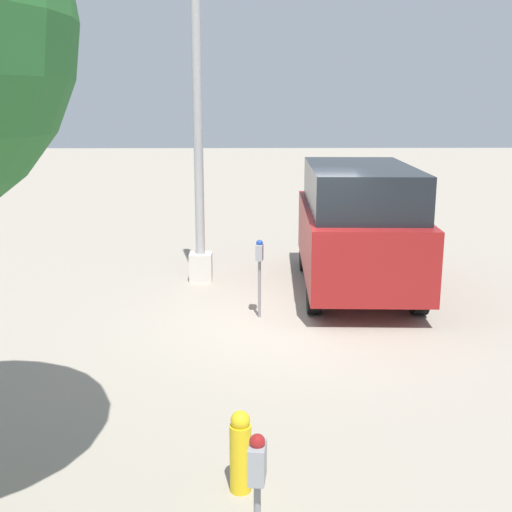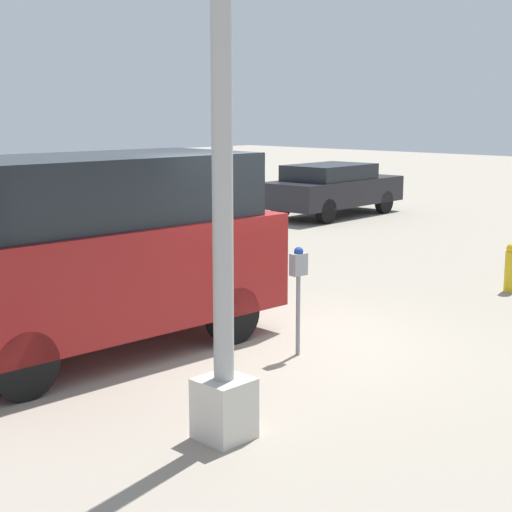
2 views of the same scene
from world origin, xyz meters
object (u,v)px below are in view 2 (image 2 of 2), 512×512
at_px(lamp_post, 223,215).
at_px(fire_hydrant, 511,267).
at_px(parked_van, 96,248).
at_px(car_distant, 333,188).
at_px(parking_meter_near, 298,276).

bearing_deg(lamp_post, fire_hydrant, -173.19).
bearing_deg(parked_van, fire_hydrant, 163.88).
bearing_deg(car_distant, parked_van, -156.57).
distance_m(lamp_post, fire_hydrant, 7.37).
distance_m(car_distant, fire_hydrant, 9.38).
height_order(parked_van, car_distant, parked_van).
xyz_separation_m(parking_meter_near, fire_hydrant, (-4.87, 0.27, -0.57)).
bearing_deg(fire_hydrant, parked_van, -18.28).
distance_m(parked_van, car_distant, 12.93).
height_order(parking_meter_near, car_distant, car_distant).
height_order(parking_meter_near, fire_hydrant, parking_meter_near).
relative_size(parked_van, fire_hydrant, 5.89).
bearing_deg(parking_meter_near, lamp_post, 33.69).
height_order(parking_meter_near, lamp_post, lamp_post).
xyz_separation_m(lamp_post, car_distant, (-12.34, -8.65, -1.23)).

